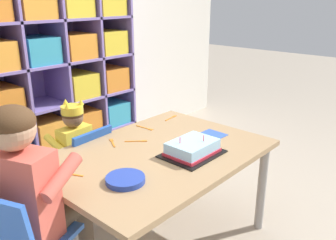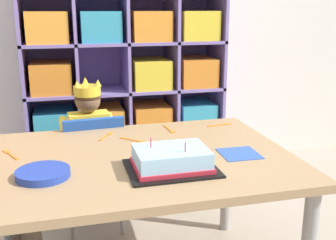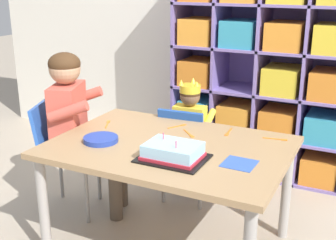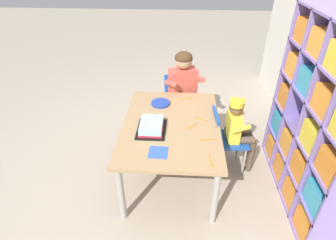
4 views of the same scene
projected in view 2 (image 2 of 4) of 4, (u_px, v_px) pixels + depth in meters
The scene contains 12 objects.
storage_cubby_shelf at pixel (126, 71), 2.81m from camera, with size 1.33×0.40×1.61m.
activity_table at pixel (136, 172), 1.66m from camera, with size 1.24×0.89×0.62m.
classroom_chair_blue at pixel (93, 164), 2.17m from camera, with size 0.35×0.37×0.67m.
child_with_crown at pixel (88, 135), 2.24m from camera, with size 0.31×0.31×0.84m.
birthday_cake_on_tray at pixel (171, 161), 1.50m from camera, with size 0.33×0.25×0.12m.
paper_plate_stack at pixel (43, 173), 1.44m from camera, with size 0.19×0.19×0.03m, color #233DA3.
paper_napkin_square at pixel (239, 154), 1.67m from camera, with size 0.15×0.15×0.00m, color #3356B7.
fork_by_napkin at pixel (107, 136), 1.90m from camera, with size 0.08×0.12×0.00m.
fork_scattered_mid_table at pixel (135, 140), 1.83m from camera, with size 0.11×0.11×0.00m.
fork_at_table_front_edge at pixel (10, 154), 1.66m from camera, with size 0.07×0.13×0.00m.
fork_near_child_seat at pixel (169, 129), 1.99m from camera, with size 0.03×0.14×0.00m.
fork_near_cake_tray at pixel (221, 125), 2.07m from camera, with size 0.13×0.04×0.00m.
Camera 2 is at (-0.26, -1.53, 1.20)m, focal length 44.03 mm.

